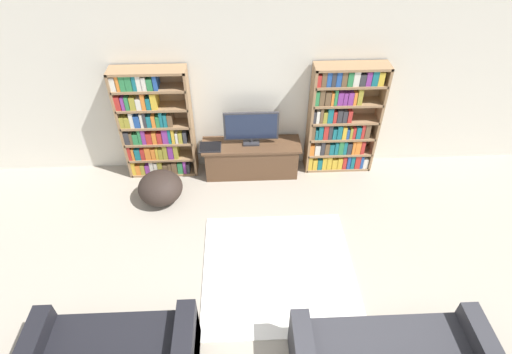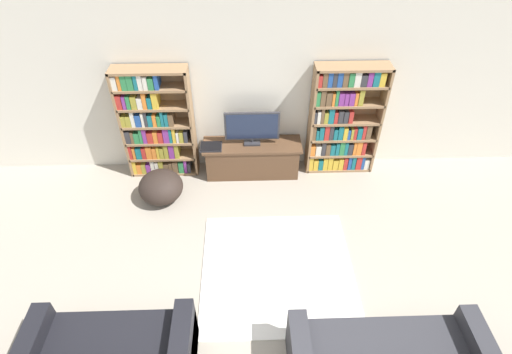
{
  "view_description": "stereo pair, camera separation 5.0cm",
  "coord_description": "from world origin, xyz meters",
  "px_view_note": "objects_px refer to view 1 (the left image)",
  "views": [
    {
      "loc": [
        -0.18,
        -0.9,
        4.03
      ],
      "look_at": [
        -0.01,
        3.0,
        0.7
      ],
      "focal_mm": 28.0,
      "sensor_mm": 36.0,
      "label": 1
    },
    {
      "loc": [
        -0.13,
        -0.9,
        4.03
      ],
      "look_at": [
        -0.01,
        3.0,
        0.7
      ],
      "focal_mm": 28.0,
      "sensor_mm": 36.0,
      "label": 2
    }
  ],
  "objects_px": {
    "television": "(251,127)",
    "beanbag_ottoman": "(160,188)",
    "tv_stand": "(251,158)",
    "laptop": "(210,147)",
    "bookshelf_left": "(154,126)",
    "bookshelf_right": "(341,121)"
  },
  "relations": [
    {
      "from": "beanbag_ottoman",
      "to": "tv_stand",
      "type": "bearing_deg",
      "value": 23.14
    },
    {
      "from": "tv_stand",
      "to": "television",
      "type": "bearing_deg",
      "value": 90.0
    },
    {
      "from": "bookshelf_right",
      "to": "tv_stand",
      "type": "xyz_separation_m",
      "value": [
        -1.33,
        -0.1,
        -0.57
      ]
    },
    {
      "from": "television",
      "to": "bookshelf_right",
      "type": "bearing_deg",
      "value": 3.69
    },
    {
      "from": "bookshelf_left",
      "to": "bookshelf_right",
      "type": "xyz_separation_m",
      "value": [
        2.74,
        -0.0,
        0.01
      ]
    },
    {
      "from": "bookshelf_left",
      "to": "television",
      "type": "height_order",
      "value": "bookshelf_left"
    },
    {
      "from": "tv_stand",
      "to": "television",
      "type": "relative_size",
      "value": 1.85
    },
    {
      "from": "television",
      "to": "beanbag_ottoman",
      "type": "height_order",
      "value": "television"
    },
    {
      "from": "tv_stand",
      "to": "laptop",
      "type": "relative_size",
      "value": 4.63
    },
    {
      "from": "tv_stand",
      "to": "beanbag_ottoman",
      "type": "relative_size",
      "value": 2.35
    },
    {
      "from": "beanbag_ottoman",
      "to": "bookshelf_left",
      "type": "bearing_deg",
      "value": 98.1
    },
    {
      "from": "laptop",
      "to": "beanbag_ottoman",
      "type": "bearing_deg",
      "value": -145.11
    },
    {
      "from": "television",
      "to": "beanbag_ottoman",
      "type": "xyz_separation_m",
      "value": [
        -1.32,
        -0.58,
        -0.6
      ]
    },
    {
      "from": "tv_stand",
      "to": "television",
      "type": "distance_m",
      "value": 0.55
    },
    {
      "from": "bookshelf_right",
      "to": "laptop",
      "type": "bearing_deg",
      "value": -174.95
    },
    {
      "from": "tv_stand",
      "to": "bookshelf_left",
      "type": "bearing_deg",
      "value": 175.76
    },
    {
      "from": "bookshelf_left",
      "to": "tv_stand",
      "type": "bearing_deg",
      "value": -4.24
    },
    {
      "from": "bookshelf_left",
      "to": "bookshelf_right",
      "type": "bearing_deg",
      "value": -0.04
    },
    {
      "from": "bookshelf_right",
      "to": "beanbag_ottoman",
      "type": "height_order",
      "value": "bookshelf_right"
    },
    {
      "from": "beanbag_ottoman",
      "to": "bookshelf_right",
      "type": "bearing_deg",
      "value": 14.15
    },
    {
      "from": "bookshelf_right",
      "to": "television",
      "type": "height_order",
      "value": "bookshelf_right"
    },
    {
      "from": "television",
      "to": "laptop",
      "type": "xyz_separation_m",
      "value": [
        -0.61,
        -0.09,
        -0.27
      ]
    }
  ]
}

